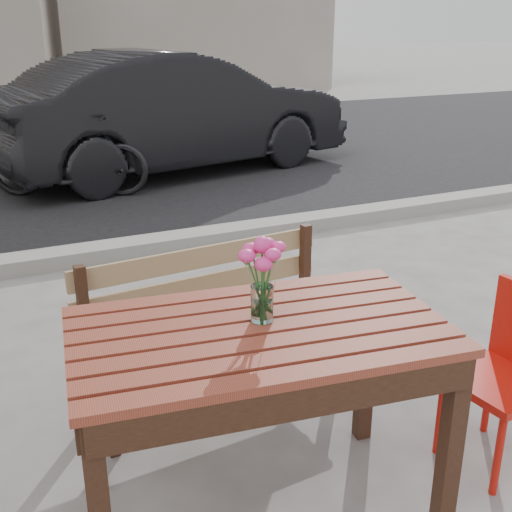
{
  "coord_description": "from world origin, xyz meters",
  "views": [
    {
      "loc": [
        -0.85,
        -1.84,
        1.8
      ],
      "look_at": [
        0.02,
        0.05,
        1.03
      ],
      "focal_mm": 45.0,
      "sensor_mm": 36.0,
      "label": 1
    }
  ],
  "objects_px": {
    "main_table": "(259,360)",
    "bicycle": "(68,155)",
    "parked_car": "(173,112)",
    "main_vase": "(262,269)"
  },
  "relations": [
    {
      "from": "main_table",
      "to": "bicycle",
      "type": "relative_size",
      "value": 0.83
    },
    {
      "from": "parked_car",
      "to": "bicycle",
      "type": "height_order",
      "value": "parked_car"
    },
    {
      "from": "main_table",
      "to": "bicycle",
      "type": "xyz_separation_m",
      "value": [
        0.17,
        5.13,
        -0.23
      ]
    },
    {
      "from": "main_table",
      "to": "parked_car",
      "type": "height_order",
      "value": "parked_car"
    },
    {
      "from": "main_vase",
      "to": "parked_car",
      "type": "bearing_deg",
      "value": 75.14
    },
    {
      "from": "main_table",
      "to": "main_vase",
      "type": "relative_size",
      "value": 4.46
    },
    {
      "from": "parked_car",
      "to": "main_vase",
      "type": "bearing_deg",
      "value": 153.41
    },
    {
      "from": "main_table",
      "to": "main_vase",
      "type": "height_order",
      "value": "main_vase"
    },
    {
      "from": "parked_car",
      "to": "bicycle",
      "type": "relative_size",
      "value": 2.62
    },
    {
      "from": "main_table",
      "to": "bicycle",
      "type": "height_order",
      "value": "bicycle"
    }
  ]
}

